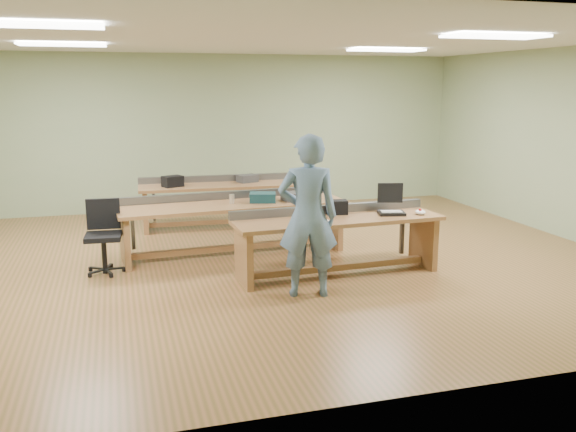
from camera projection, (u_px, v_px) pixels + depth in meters
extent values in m
plane|color=brown|center=(261.00, 261.00, 8.50)|extent=(10.00, 10.00, 0.00)
plane|color=silver|center=(259.00, 38.00, 7.87)|extent=(10.00, 10.00, 0.00)
cube|color=#94A67E|center=(213.00, 132.00, 11.95)|extent=(10.00, 0.04, 3.00)
cube|color=#94A67E|center=(386.00, 213.00, 4.43)|extent=(10.00, 0.04, 3.00)
cube|color=#94A67E|center=(570.00, 144.00, 9.53)|extent=(0.04, 8.00, 3.00)
cube|color=white|center=(39.00, 25.00, 5.80)|extent=(1.20, 0.50, 0.03)
cube|color=white|center=(62.00, 45.00, 8.62)|extent=(1.20, 0.50, 0.03)
cube|color=white|center=(495.00, 36.00, 7.14)|extent=(1.20, 0.50, 0.03)
cube|color=white|center=(386.00, 50.00, 9.96)|extent=(1.20, 0.50, 0.03)
cube|color=#9B6A41|center=(339.00, 220.00, 7.76)|extent=(2.74, 0.85, 0.05)
cube|color=#9B6A41|center=(244.00, 257.00, 7.45)|extent=(0.11, 0.63, 0.70)
cube|color=#9B6A41|center=(423.00, 241.00, 8.23)|extent=(0.11, 0.63, 0.70)
cube|color=#9B6A41|center=(338.00, 267.00, 7.89)|extent=(2.41, 0.22, 0.08)
cube|color=#5A5C63|center=(329.00, 209.00, 8.04)|extent=(2.71, 0.21, 0.11)
cube|color=#9B6A41|center=(233.00, 205.00, 8.72)|extent=(3.31, 1.10, 0.05)
cube|color=#9B6A41|center=(125.00, 240.00, 8.28)|extent=(0.13, 0.77, 0.70)
cube|color=#9B6A41|center=(330.00, 223.00, 9.31)|extent=(0.13, 0.77, 0.70)
cube|color=#9B6A41|center=(234.00, 247.00, 8.85)|extent=(2.96, 0.31, 0.08)
cube|color=#5A5C63|center=(226.00, 195.00, 9.06)|extent=(3.26, 0.31, 0.11)
cube|color=#9B6A41|center=(223.00, 186.00, 10.41)|extent=(2.84, 0.86, 0.05)
cube|color=#9B6A41|center=(145.00, 211.00, 10.19)|extent=(0.11, 0.65, 0.70)
cube|color=#9B6A41|center=(297.00, 204.00, 10.79)|extent=(0.11, 0.65, 0.70)
cube|color=#9B6A41|center=(223.00, 221.00, 10.55)|extent=(2.52, 0.20, 0.08)
cube|color=#5A5C63|center=(220.00, 178.00, 10.72)|extent=(2.82, 0.19, 0.11)
imported|color=#6486A4|center=(308.00, 216.00, 6.95)|extent=(0.77, 0.59, 1.88)
cube|color=black|center=(392.00, 213.00, 7.97)|extent=(0.39, 0.35, 0.04)
cube|color=black|center=(390.00, 193.00, 8.05)|extent=(0.33, 0.10, 0.26)
cube|color=beige|center=(316.00, 223.00, 7.40)|extent=(0.44, 0.24, 0.02)
ellipsoid|color=white|center=(420.00, 212.00, 7.96)|extent=(0.18, 0.19, 0.07)
cube|color=black|center=(337.00, 207.00, 7.98)|extent=(0.30, 0.22, 0.18)
cylinder|color=black|center=(104.00, 256.00, 7.92)|extent=(0.06, 0.06, 0.47)
cube|color=black|center=(103.00, 237.00, 7.86)|extent=(0.48, 0.48, 0.06)
cube|color=black|center=(103.00, 214.00, 8.01)|extent=(0.43, 0.08, 0.41)
cylinder|color=black|center=(105.00, 271.00, 7.96)|extent=(0.55, 0.55, 0.06)
cube|color=#12343C|center=(263.00, 197.00, 8.82)|extent=(0.43, 0.36, 0.13)
cube|color=#333335|center=(297.00, 196.00, 8.96)|extent=(0.46, 0.32, 0.12)
imported|color=#333335|center=(254.00, 200.00, 8.76)|extent=(0.14, 0.14, 0.09)
cylinder|color=white|center=(232.00, 199.00, 8.69)|extent=(0.08, 0.08, 0.13)
cube|color=black|center=(173.00, 181.00, 10.13)|extent=(0.38, 0.33, 0.18)
cube|color=#333335|center=(247.00, 178.00, 10.62)|extent=(0.38, 0.32, 0.13)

